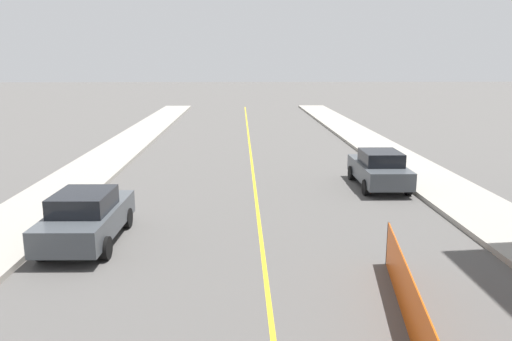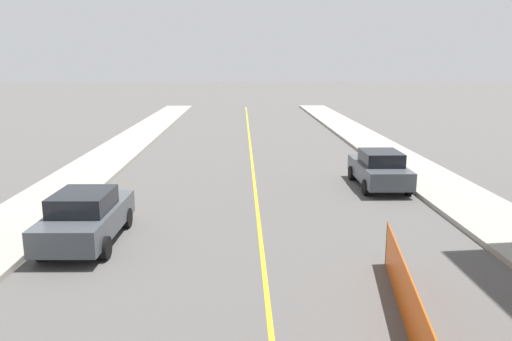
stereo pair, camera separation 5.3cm
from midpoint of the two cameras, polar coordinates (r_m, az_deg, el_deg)
lane_stripe at (r=23.88m, az=-0.40°, el=-0.36°), size 0.12×72.71×0.01m
sidewalk_left at (r=24.94m, az=-18.80°, el=-0.27°), size 2.95×72.71×0.18m
sidewalk_right at (r=25.31m, az=17.72°, el=-0.03°), size 2.95×72.71×0.18m
safety_mesh_fence at (r=10.31m, az=17.29°, el=-15.10°), size 1.21×7.28×1.16m
parked_car_curb_near at (r=15.46m, az=-18.90°, el=-5.04°), size 1.95×4.34×1.59m
parked_car_curb_mid at (r=21.77m, az=13.82°, el=0.19°), size 1.94×4.32×1.59m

